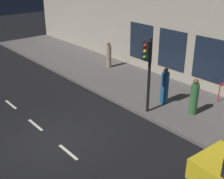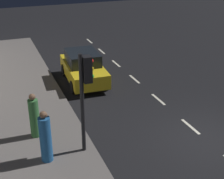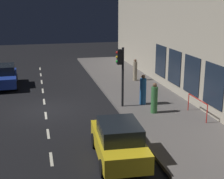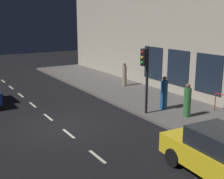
# 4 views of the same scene
# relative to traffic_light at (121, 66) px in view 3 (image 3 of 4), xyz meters

# --- Properties ---
(ground_plane) EXTENTS (60.00, 60.00, 0.00)m
(ground_plane) POSITION_rel_traffic_light_xyz_m (-4.27, 0.83, -2.55)
(ground_plane) COLOR black
(sidewalk) EXTENTS (4.50, 32.00, 0.15)m
(sidewalk) POSITION_rel_traffic_light_xyz_m (1.98, 0.83, -2.48)
(sidewalk) COLOR #5B5654
(sidewalk) RESTS_ON ground
(building_facade) EXTENTS (0.65, 32.00, 8.08)m
(building_facade) POSITION_rel_traffic_light_xyz_m (4.53, 0.83, 1.48)
(building_facade) COLOR #B2A893
(building_facade) RESTS_ON ground
(lane_centre_line) EXTENTS (0.12, 27.20, 0.01)m
(lane_centre_line) POSITION_rel_traffic_light_xyz_m (-4.27, -0.17, -2.55)
(lane_centre_line) COLOR beige
(lane_centre_line) RESTS_ON ground
(traffic_light) EXTENTS (0.48, 0.32, 3.42)m
(traffic_light) POSITION_rel_traffic_light_xyz_m (0.00, 0.00, 0.00)
(traffic_light) COLOR black
(traffic_light) RESTS_ON sidewalk
(parked_car_0) EXTENTS (1.98, 4.14, 1.58)m
(parked_car_0) POSITION_rel_traffic_light_xyz_m (-6.95, 6.82, -1.76)
(parked_car_0) COLOR #1E389E
(parked_car_0) RESTS_ON ground
(parked_car_1) EXTENTS (1.99, 3.94, 1.58)m
(parked_car_1) POSITION_rel_traffic_light_xyz_m (-1.68, -6.01, -1.76)
(parked_car_1) COLOR gold
(parked_car_1) RESTS_ON ground
(pedestrian_0) EXTENTS (0.43, 0.43, 1.65)m
(pedestrian_0) POSITION_rel_traffic_light_xyz_m (2.72, 5.86, -1.63)
(pedestrian_0) COLOR gray
(pedestrian_0) RESTS_ON sidewalk
(pedestrian_1) EXTENTS (0.53, 0.53, 1.78)m
(pedestrian_1) POSITION_rel_traffic_light_xyz_m (1.40, 0.11, -1.58)
(pedestrian_1) COLOR #1E5189
(pedestrian_1) RESTS_ON sidewalk
(pedestrian_2) EXTENTS (0.41, 0.41, 1.68)m
(pedestrian_2) POSITION_rel_traffic_light_xyz_m (1.50, -1.49, -1.62)
(pedestrian_2) COLOR #336B38
(pedestrian_2) RESTS_ON sidewalk
(red_railing) EXTENTS (0.05, 2.08, 0.97)m
(red_railing) POSITION_rel_traffic_light_xyz_m (3.50, -2.56, -1.68)
(red_railing) COLOR red
(red_railing) RESTS_ON sidewalk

